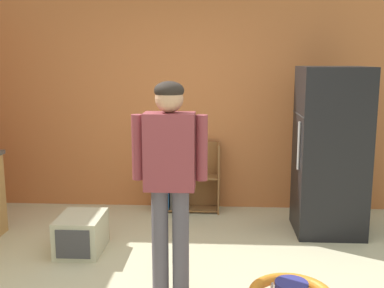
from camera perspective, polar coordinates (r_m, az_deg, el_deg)
name	(u,v)px	position (r m, az deg, el deg)	size (l,w,h in m)	color
back_wall	(186,100)	(5.82, -0.70, 5.32)	(5.20, 0.06, 2.70)	#C26F3C
refrigerator	(330,151)	(5.19, 16.44, -0.86)	(0.73, 0.68, 1.78)	black
bookshelf	(183,181)	(5.82, -1.16, -4.53)	(0.80, 0.28, 0.85)	brown
standing_person	(170,170)	(3.55, -2.71, -3.19)	(0.57, 0.22, 1.70)	#4F4B55
pet_carrier	(81,234)	(4.78, -13.30, -10.54)	(0.42, 0.55, 0.36)	beige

